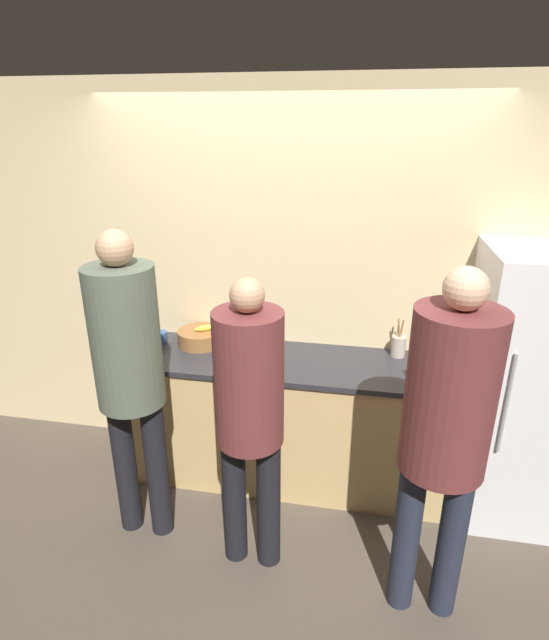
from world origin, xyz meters
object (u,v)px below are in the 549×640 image
Objects in this scene: person_right at (446,422)px; cup_blue at (161,337)px; person_left at (129,364)px; fruit_bowl at (201,337)px; utensil_crock at (398,345)px; cup_yellow at (416,372)px; refrigerator at (526,390)px; bottle_dark at (269,352)px; person_center at (250,406)px.

cup_blue is (-1.76, 0.99, -0.16)m from person_right.
fruit_bowl is at bearing 80.10° from person_left.
cup_yellow is at bearing -72.62° from utensil_crock.
refrigerator reaches higher than cup_yellow.
cup_blue is at bearing 167.57° from bottle_dark.
refrigerator is at bearing 15.70° from person_left.
utensil_crock reaches higher than cup_yellow.
utensil_crock is 1.33× the size of bottle_dark.
person_right is at bearing -82.06° from utensil_crock.
person_center is 5.40× the size of fruit_bowl.
person_right is 19.09× the size of cup_yellow.
cup_yellow is at bearing -7.09° from cup_blue.
cup_blue is at bearing -176.98° from utensil_crock.
utensil_crock is (1.33, 0.07, 0.02)m from fruit_bowl.
person_right is (-0.59, -0.86, 0.26)m from refrigerator.
person_right reaches higher than fruit_bowl.
person_right is (0.92, -0.13, 0.11)m from person_center.
fruit_bowl is at bearing 122.35° from person_center.
bottle_dark is (-0.96, 0.81, -0.13)m from person_right.
fruit_bowl is at bearing -177.16° from utensil_crock.
bottle_dark is (-1.55, -0.04, 0.13)m from refrigerator.
fruit_bowl is 0.28m from cup_blue.
utensil_crock is at bearing 107.38° from cup_yellow.
bottle_dark is at bearing 41.49° from person_left.
person_left is 0.71m from person_center.
person_right reaches higher than person_center.
bottle_dark is at bearing -178.50° from refrigerator.
person_left is 1.11× the size of person_center.
bottle_dark is at bearing 177.77° from cup_yellow.
person_left is at bearing 171.59° from person_center.
cup_blue is at bearing 101.05° from person_left.
person_center is 1.20m from cup_blue.
fruit_bowl reaches higher than cup_yellow.
person_left reaches higher than person_right.
person_left is 21.60× the size of cup_blue.
person_center is 0.94m from person_right.
refrigerator is 6.53× the size of utensil_crock.
refrigerator is at bearing -4.29° from fruit_bowl.
person_left is 9.48× the size of bottle_dark.
refrigerator is 0.94× the size of person_right.
cup_blue is at bearing 150.60° from person_right.
refrigerator is at bearing 1.50° from bottle_dark.
person_center is 1.22m from utensil_crock.
cup_blue is (-1.61, -0.08, -0.04)m from utensil_crock.
person_center is 0.92× the size of person_right.
person_right is at bearing -8.31° from person_center.
refrigerator is 17.89× the size of cup_yellow.
person_right is 1.26m from bottle_dark.
utensil_crock is (-0.15, 1.08, -0.13)m from person_right.
refrigerator is at bearing 25.49° from person_center.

